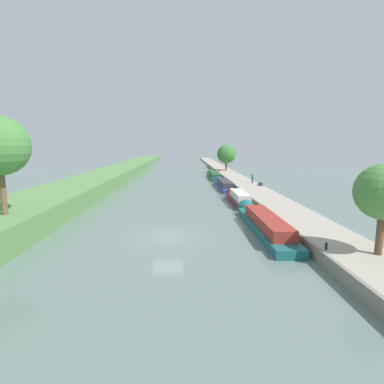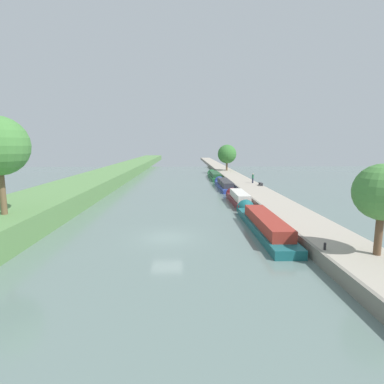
{
  "view_description": "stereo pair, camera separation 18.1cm",
  "coord_description": "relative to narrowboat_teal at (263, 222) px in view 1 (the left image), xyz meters",
  "views": [
    {
      "loc": [
        1.24,
        -23.79,
        7.43
      ],
      "look_at": [
        2.49,
        17.4,
        1.0
      ],
      "focal_mm": 28.51,
      "sensor_mm": 36.0,
      "label": 1
    },
    {
      "loc": [
        1.43,
        -23.8,
        7.43
      ],
      "look_at": [
        2.49,
        17.4,
        1.0
      ],
      "focal_mm": 28.51,
      "sensor_mm": 36.0,
      "label": 2
    }
  ],
  "objects": [
    {
      "name": "right_towpath",
      "position": [
        3.78,
        -2.24,
        -0.18
      ],
      "size": [
        4.26,
        260.0,
        0.89
      ],
      "color": "#A89E8E",
      "rests_on": "ground_plane"
    },
    {
      "name": "mooring_bollard_near",
      "position": [
        1.95,
        -7.91,
        0.49
      ],
      "size": [
        0.16,
        0.16,
        0.45
      ],
      "color": "black",
      "rests_on": "right_towpath"
    },
    {
      "name": "person_walking",
      "position": [
        4.88,
        25.54,
        1.14
      ],
      "size": [
        0.34,
        0.34,
        1.66
      ],
      "color": "#282D42",
      "rests_on": "right_towpath"
    },
    {
      "name": "narrowboat_maroon",
      "position": [
        0.06,
        12.28,
        0.02
      ],
      "size": [
        1.85,
        10.41,
        2.11
      ],
      "color": "maroon",
      "rests_on": "ground_plane"
    },
    {
      "name": "stone_quay",
      "position": [
        1.52,
        -2.24,
        -0.15
      ],
      "size": [
        0.25,
        260.0,
        0.94
      ],
      "color": "gray",
      "rests_on": "ground_plane"
    },
    {
      "name": "tree_rightbank_midnear",
      "position": [
        3.99,
        51.31,
        4.42
      ],
      "size": [
        4.72,
        4.72,
        6.52
      ],
      "color": "brown",
      "rests_on": "right_towpath"
    },
    {
      "name": "narrowboat_teal",
      "position": [
        0.0,
        0.0,
        0.0
      ],
      "size": [
        2.13,
        14.83,
        2.23
      ],
      "color": "#195B60",
      "rests_on": "ground_plane"
    },
    {
      "name": "mooring_bollard_far",
      "position": [
        1.95,
        48.55,
        0.49
      ],
      "size": [
        0.16,
        0.16,
        0.45
      ],
      "color": "black",
      "rests_on": "right_towpath"
    },
    {
      "name": "narrowboat_green",
      "position": [
        -0.1,
        41.86,
        -0.05
      ],
      "size": [
        2.11,
        15.07,
        2.07
      ],
      "color": "#1E6033",
      "rests_on": "ground_plane"
    },
    {
      "name": "park_bench",
      "position": [
        5.46,
        22.3,
        0.62
      ],
      "size": [
        0.44,
        1.5,
        0.47
      ],
      "color": "#333338",
      "rests_on": "right_towpath"
    },
    {
      "name": "ground_plane",
      "position": [
        -8.29,
        -2.24,
        -0.62
      ],
      "size": [
        160.0,
        160.0,
        0.0
      ],
      "primitive_type": "plane",
      "color": "slate"
    },
    {
      "name": "tree_rightbank_near",
      "position": [
        4.68,
        -8.84,
        4.05
      ],
      "size": [
        3.32,
        3.32,
        5.47
      ],
      "color": "brown",
      "rests_on": "right_towpath"
    },
    {
      "name": "narrowboat_blue",
      "position": [
        0.05,
        26.27,
        -0.03
      ],
      "size": [
        2.02,
        14.03,
        2.13
      ],
      "color": "#283D93",
      "rests_on": "ground_plane"
    }
  ]
}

